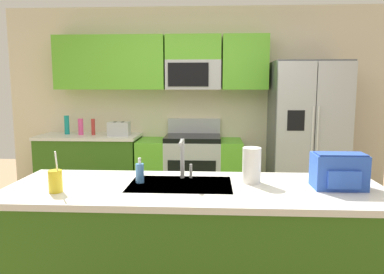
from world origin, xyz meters
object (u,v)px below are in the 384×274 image
range_oven (190,170)px  toaster (119,129)px  sink_faucet (183,155)px  drink_cup_yellow (55,181)px  paper_towel_roll (252,165)px  bottle_pink (81,127)px  pepper_mill (93,127)px  bottle_teal (67,125)px  refrigerator (307,135)px  soap_dispenser (140,173)px  backpack (339,170)px

range_oven → toaster: 1.08m
sink_faucet → drink_cup_yellow: bearing=-153.9°
sink_faucet → paper_towel_roll: (0.47, -0.08, -0.05)m
bottle_pink → paper_towel_roll: (2.01, -2.34, 0.01)m
toaster → pepper_mill: 0.36m
bottle_teal → drink_cup_yellow: bearing=-69.6°
pepper_mill → bottle_pink: 0.17m
range_oven → paper_towel_roll: paper_towel_roll is taller
toaster → bottle_pink: 0.53m
refrigerator → drink_cup_yellow: size_ratio=7.18×
range_oven → refrigerator: bearing=-2.8°
sink_faucet → soap_dispenser: (-0.28, -0.12, -0.10)m
range_oven → drink_cup_yellow: drink_cup_yellow is taller
sink_faucet → paper_towel_roll: size_ratio=1.17×
soap_dispenser → range_oven: bearing=85.2°
bottle_teal → drink_cup_yellow: size_ratio=0.98×
bottle_teal → sink_faucet: sink_faucet is taller
drink_cup_yellow → soap_dispenser: (0.47, 0.25, -0.00)m
refrigerator → pepper_mill: refrigerator is taller
drink_cup_yellow → paper_towel_roll: drink_cup_yellow is taller
refrigerator → pepper_mill: (-2.78, 0.07, 0.08)m
soap_dispenser → paper_towel_roll: paper_towel_roll is taller
toaster → soap_dispenser: size_ratio=1.65×
bottle_teal → soap_dispenser: (1.47, -2.43, -0.06)m
refrigerator → drink_cup_yellow: 3.35m
toaster → bottle_teal: 0.75m
soap_dispenser → backpack: bearing=-2.9°
sink_faucet → drink_cup_yellow: (-0.76, -0.37, -0.10)m
bottle_teal → bottle_pink: (0.21, -0.05, -0.02)m
refrigerator → toaster: bearing=179.5°
bottle_pink → pepper_mill: bearing=-1.1°
soap_dispenser → backpack: backpack is taller
drink_cup_yellow → paper_towel_roll: size_ratio=1.07×
pepper_mill → bottle_pink: size_ratio=0.99×
pepper_mill → backpack: bearing=-45.6°
bottle_pink → backpack: backpack is taller
bottle_pink → backpack: size_ratio=0.67×
refrigerator → bottle_pink: bearing=178.6°
range_oven → sink_faucet: size_ratio=4.82×
range_oven → sink_faucet: sink_faucet is taller
soap_dispenser → paper_towel_roll: 0.76m
paper_towel_roll → bottle_pink: bearing=130.8°
toaster → drink_cup_yellow: 2.59m
range_oven → toaster: (-0.93, -0.05, 0.55)m
bottle_teal → soap_dispenser: bottle_teal is taller
refrigerator → soap_dispenser: refrigerator is taller
toaster → refrigerator: bearing=-0.5°
backpack → bottle_pink: bearing=136.3°
range_oven → backpack: 2.74m
paper_towel_roll → backpack: 0.55m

